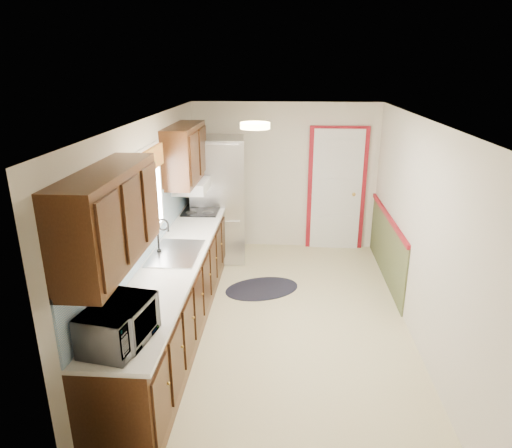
# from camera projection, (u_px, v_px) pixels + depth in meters

# --- Properties ---
(room_shell) EXTENTS (3.20, 5.20, 2.52)m
(room_shell) POSITION_uv_depth(u_px,v_px,m) (283.00, 228.00, 5.13)
(room_shell) COLOR beige
(room_shell) RESTS_ON ground
(kitchen_run) EXTENTS (0.63, 4.00, 2.20)m
(kitchen_run) POSITION_uv_depth(u_px,v_px,m) (171.00, 267.00, 5.06)
(kitchen_run) COLOR #32190B
(kitchen_run) RESTS_ON ground
(back_wall_trim) EXTENTS (1.12, 2.30, 2.08)m
(back_wall_trim) POSITION_uv_depth(u_px,v_px,m) (347.00, 201.00, 7.25)
(back_wall_trim) COLOR maroon
(back_wall_trim) RESTS_ON ground
(ceiling_fixture) EXTENTS (0.30, 0.30, 0.06)m
(ceiling_fixture) POSITION_uv_depth(u_px,v_px,m) (255.00, 126.00, 4.58)
(ceiling_fixture) COLOR #FFD88C
(ceiling_fixture) RESTS_ON room_shell
(microwave) EXTENTS (0.42, 0.63, 0.40)m
(microwave) POSITION_uv_depth(u_px,v_px,m) (118.00, 320.00, 3.39)
(microwave) COLOR white
(microwave) RESTS_ON kitchen_run
(refrigerator) EXTENTS (0.87, 0.84, 1.92)m
(refrigerator) POSITION_uv_depth(u_px,v_px,m) (219.00, 199.00, 7.09)
(refrigerator) COLOR #B7B7BC
(refrigerator) RESTS_ON ground
(rug) EXTENTS (1.21, 1.02, 0.01)m
(rug) POSITION_uv_depth(u_px,v_px,m) (262.00, 289.00, 6.32)
(rug) COLOR black
(rug) RESTS_ON ground
(cooktop) EXTENTS (0.51, 0.61, 0.02)m
(cooktop) POSITION_uv_depth(u_px,v_px,m) (202.00, 210.00, 6.61)
(cooktop) COLOR black
(cooktop) RESTS_ON kitchen_run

